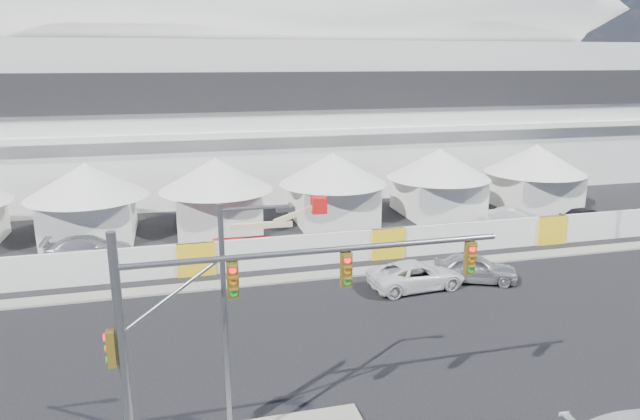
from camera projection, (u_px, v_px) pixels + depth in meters
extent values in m
plane|color=black|center=(375.00, 396.00, 21.68)|extent=(160.00, 160.00, 0.00)
cube|color=gray|center=(594.00, 250.00, 38.17)|extent=(80.00, 1.20, 0.12)
cube|color=silver|center=(315.00, 111.00, 61.15)|extent=(80.00, 24.00, 14.00)
cube|color=black|center=(348.00, 91.00, 49.05)|extent=(68.00, 0.30, 3.20)
cube|color=white|center=(349.00, 132.00, 49.71)|extent=(72.00, 0.80, 0.50)
cylinder|color=white|center=(319.00, 3.00, 56.52)|extent=(57.60, 8.40, 8.40)
cylinder|color=white|center=(339.00, 8.00, 57.11)|extent=(51.60, 6.80, 6.80)
cylinder|color=white|center=(358.00, 13.00, 57.69)|extent=(45.60, 5.20, 5.20)
cone|color=white|center=(600.00, 8.00, 64.32)|extent=(8.00, 7.60, 7.60)
cube|color=white|center=(90.00, 217.00, 40.66)|extent=(6.00, 6.00, 3.00)
cone|color=white|center=(86.00, 180.00, 39.97)|extent=(8.40, 8.40, 2.40)
cube|color=white|center=(217.00, 209.00, 42.82)|extent=(6.00, 6.00, 3.00)
cone|color=white|center=(216.00, 174.00, 42.13)|extent=(8.40, 8.40, 2.40)
cube|color=white|center=(333.00, 202.00, 44.98)|extent=(6.00, 6.00, 3.00)
cone|color=white|center=(333.00, 168.00, 44.29)|extent=(8.40, 8.40, 2.40)
cube|color=white|center=(437.00, 195.00, 47.13)|extent=(6.00, 6.00, 3.00)
cone|color=white|center=(439.00, 163.00, 46.44)|extent=(8.40, 8.40, 2.40)
cube|color=white|center=(533.00, 190.00, 49.29)|extent=(6.00, 6.00, 3.00)
cone|color=white|center=(536.00, 159.00, 48.60)|extent=(8.40, 8.40, 2.40)
cube|color=white|center=(387.00, 243.00, 36.45)|extent=(70.00, 0.25, 2.00)
imported|color=#BCBCC1|center=(475.00, 268.00, 32.69)|extent=(3.58, 5.10, 1.61)
imported|color=white|center=(416.00, 275.00, 31.77)|extent=(2.94, 5.66, 1.52)
imported|color=silver|center=(514.00, 217.00, 43.85)|extent=(3.26, 4.09, 1.30)
imported|color=black|center=(587.00, 217.00, 43.65)|extent=(1.97, 4.45, 1.49)
imported|color=silver|center=(89.00, 248.00, 36.15)|extent=(2.40, 5.45, 1.56)
cylinder|color=gray|center=(124.00, 369.00, 15.73)|extent=(0.26, 0.26, 7.92)
cylinder|color=gray|center=(319.00, 251.00, 16.31)|extent=(11.15, 0.18, 0.18)
cube|color=#594714|center=(233.00, 280.00, 15.87)|extent=(0.32, 0.22, 1.05)
cube|color=#594714|center=(346.00, 269.00, 16.66)|extent=(0.32, 0.22, 1.05)
cube|color=#594714|center=(470.00, 258.00, 17.62)|extent=(0.32, 0.22, 1.05)
cube|color=#594714|center=(111.00, 349.00, 15.49)|extent=(0.22, 0.32, 1.05)
cylinder|color=slate|center=(226.00, 334.00, 17.39)|extent=(0.16, 0.16, 8.22)
cylinder|color=slate|center=(255.00, 208.00, 16.63)|extent=(2.01, 0.11, 0.11)
cube|color=slate|center=(285.00, 209.00, 16.87)|extent=(0.55, 0.23, 0.14)
cube|color=red|center=(243.00, 249.00, 36.70)|extent=(3.81, 1.80, 1.15)
cube|color=beige|center=(262.00, 225.00, 36.61)|extent=(3.98, 0.50, 0.37)
cube|color=beige|center=(296.00, 213.00, 37.00)|extent=(3.08, 0.42, 1.27)
cube|color=red|center=(318.00, 204.00, 37.22)|extent=(0.97, 0.97, 1.04)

